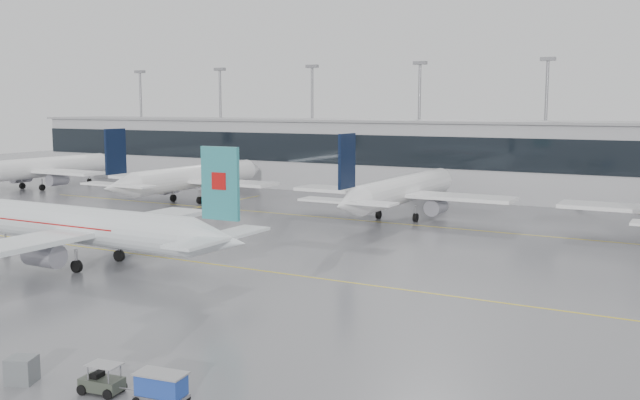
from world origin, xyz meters
The scene contains 15 objects.
ground centered at (0.00, 0.00, 0.00)m, with size 320.00×320.00×0.00m, color slate.
taxi_line_main centered at (0.00, 0.00, 0.01)m, with size 120.00×0.25×0.01m, color yellow.
taxi_line_north centered at (0.00, 30.00, 0.01)m, with size 120.00×0.25×0.01m, color yellow.
taxi_line_cross centered at (-30.00, 15.00, 0.01)m, with size 0.25×60.00×0.01m, color yellow.
terminal centered at (0.00, 62.00, 6.00)m, with size 180.00×15.00×12.00m, color #A2A2A6.
terminal_glass centered at (0.00, 54.45, 7.50)m, with size 180.00×0.20×5.00m, color black.
terminal_roof centered at (0.00, 62.00, 12.20)m, with size 182.00×16.00×0.40m, color gray.
light_masts centered at (0.00, 68.00, 13.34)m, with size 156.40×1.00×22.60m.
air_canada_jet centered at (-14.57, -5.99, 3.63)m, with size 36.37×29.00×11.46m.
parked_jet_a centered at (-70.00, 33.69, 3.71)m, with size 29.64×36.96×11.72m.
parked_jet_b centered at (-35.00, 33.69, 3.71)m, with size 29.64×36.96×11.72m.
parked_jet_c centered at (0.00, 33.69, 3.71)m, with size 29.64×36.96×11.72m.
baggage_tug centered at (8.91, -27.01, 0.56)m, with size 3.32×1.64×1.58m.
baggage_cart centered at (12.47, -26.51, 0.93)m, with size 2.74×1.78×1.59m.
gse_unit centered at (4.13, -28.09, 0.70)m, with size 1.41×1.31×1.41m, color slate.
Camera 1 is at (35.84, -52.19, 14.67)m, focal length 40.00 mm.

